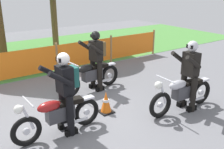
{
  "coord_description": "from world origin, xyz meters",
  "views": [
    {
      "loc": [
        -2.22,
        -4.88,
        2.93
      ],
      "look_at": [
        1.07,
        -0.17,
        0.9
      ],
      "focal_mm": 41.85,
      "sensor_mm": 36.0,
      "label": 1
    }
  ],
  "objects": [
    {
      "name": "rider_third",
      "position": [
        1.45,
        1.15,
        0.95
      ],
      "size": [
        0.71,
        0.58,
        1.69
      ],
      "rotation": [
        0.0,
        0.0,
        -3.05
      ],
      "color": "black",
      "rests_on": "ground"
    },
    {
      "name": "motorcycle_trailing",
      "position": [
        2.4,
        -1.16,
        0.45
      ],
      "size": [
        1.98,
        0.58,
        0.94
      ],
      "rotation": [
        0.0,
        0.0,
        -3.19
      ],
      "color": "black",
      "rests_on": "ground"
    },
    {
      "name": "rider_trailing",
      "position": [
        2.59,
        -1.17,
        0.92
      ],
      "size": [
        0.58,
        0.56,
        1.69
      ],
      "rotation": [
        0.0,
        0.0,
        -3.19
      ],
      "color": "black",
      "rests_on": "ground"
    },
    {
      "name": "motorcycle_third",
      "position": [
        1.23,
        1.12,
        0.46
      ],
      "size": [
        2.0,
        0.59,
        0.94
      ],
      "rotation": [
        0.0,
        0.0,
        -3.05
      ],
      "color": "black",
      "rests_on": "ground"
    },
    {
      "name": "motorcycle_lead",
      "position": [
        -0.46,
        -0.47,
        0.44
      ],
      "size": [
        1.91,
        0.56,
        0.9
      ],
      "rotation": [
        0.0,
        0.0,
        -3.12
      ],
      "color": "black",
      "rests_on": "ground"
    },
    {
      "name": "ground",
      "position": [
        0.0,
        0.0,
        -0.01
      ],
      "size": [
        24.0,
        24.0,
        0.02
      ],
      "primitive_type": "cube",
      "color": "slate"
    },
    {
      "name": "traffic_cone",
      "position": [
        0.86,
        -0.22,
        0.26
      ],
      "size": [
        0.32,
        0.32,
        0.53
      ],
      "color": "black",
      "rests_on": "ground"
    },
    {
      "name": "grass_verge",
      "position": [
        0.0,
        6.12,
        0.01
      ],
      "size": [
        24.0,
        5.98,
        0.01
      ],
      "primitive_type": "cube",
      "color": "#4C8C3D",
      "rests_on": "ground"
    },
    {
      "name": "barrier_fence",
      "position": [
        -0.0,
        3.13,
        0.54
      ],
      "size": [
        11.16,
        0.08,
        1.05
      ],
      "color": "#997547",
      "rests_on": "ground"
    },
    {
      "name": "rider_lead",
      "position": [
        -0.25,
        -0.46,
        0.95
      ],
      "size": [
        0.68,
        0.55,
        1.69
      ],
      "rotation": [
        0.0,
        0.0,
        -3.12
      ],
      "color": "black",
      "rests_on": "ground"
    }
  ]
}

